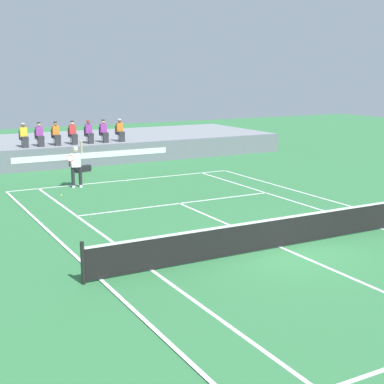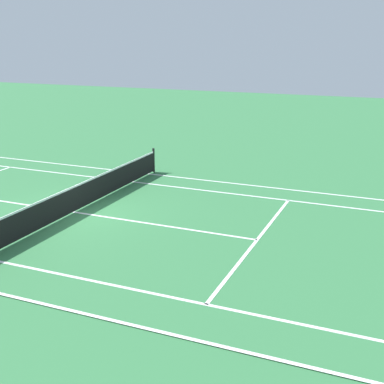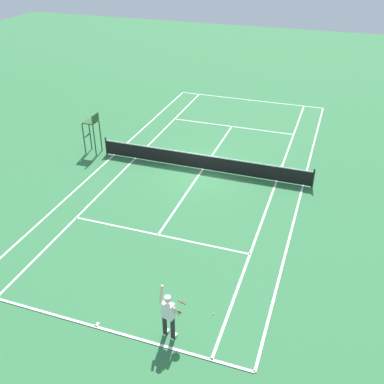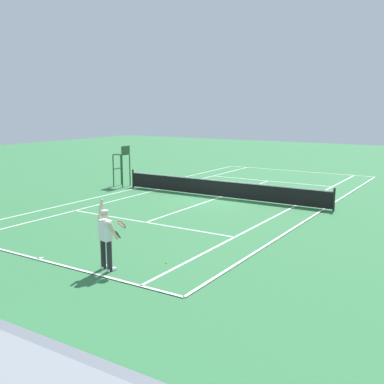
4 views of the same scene
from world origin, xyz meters
TOP-DOWN VIEW (x-y plane):
  - ground_plane at (0.00, 0.00)m, footprint 80.00×80.00m
  - court at (0.00, 0.00)m, footprint 11.08×23.88m
  - net at (0.00, 0.00)m, footprint 11.98×0.10m

SIDE VIEW (x-z plane):
  - ground_plane at x=0.00m, z-range 0.00..0.00m
  - court at x=0.00m, z-range 0.00..0.02m
  - net at x=0.00m, z-range -0.01..1.06m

